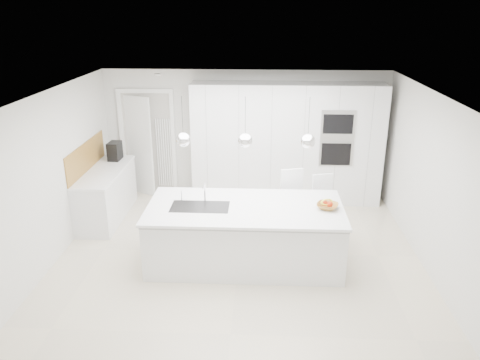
{
  "coord_description": "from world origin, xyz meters",
  "views": [
    {
      "loc": [
        0.33,
        -6.45,
        3.62
      ],
      "look_at": [
        0.0,
        0.3,
        1.1
      ],
      "focal_mm": 35.0,
      "sensor_mm": 36.0,
      "label": 1
    }
  ],
  "objects_px": {
    "island_base": "(245,237)",
    "espresso_machine": "(115,151)",
    "fruit_bowl": "(327,206)",
    "bar_stool_left": "(291,207)",
    "bar_stool_right": "(322,209)"
  },
  "relations": [
    {
      "from": "bar_stool_right",
      "to": "espresso_machine",
      "type": "bearing_deg",
      "value": 146.57
    },
    {
      "from": "island_base",
      "to": "fruit_bowl",
      "type": "xyz_separation_m",
      "value": [
        1.18,
        0.03,
        0.51
      ]
    },
    {
      "from": "bar_stool_right",
      "to": "fruit_bowl",
      "type": "bearing_deg",
      "value": -107.07
    },
    {
      "from": "fruit_bowl",
      "to": "espresso_machine",
      "type": "bearing_deg",
      "value": 150.44
    },
    {
      "from": "espresso_machine",
      "to": "bar_stool_left",
      "type": "bearing_deg",
      "value": -19.52
    },
    {
      "from": "island_base",
      "to": "bar_stool_right",
      "type": "distance_m",
      "value": 1.48
    },
    {
      "from": "bar_stool_left",
      "to": "bar_stool_right",
      "type": "xyz_separation_m",
      "value": [
        0.5,
        0.04,
        -0.04
      ]
    },
    {
      "from": "island_base",
      "to": "espresso_machine",
      "type": "bearing_deg",
      "value": 139.92
    },
    {
      "from": "espresso_machine",
      "to": "bar_stool_left",
      "type": "distance_m",
      "value": 3.55
    },
    {
      "from": "fruit_bowl",
      "to": "bar_stool_left",
      "type": "xyz_separation_m",
      "value": [
        -0.46,
        0.76,
        -0.35
      ]
    },
    {
      "from": "espresso_machine",
      "to": "island_base",
      "type": "bearing_deg",
      "value": -37.14
    },
    {
      "from": "island_base",
      "to": "espresso_machine",
      "type": "relative_size",
      "value": 8.24
    },
    {
      "from": "island_base",
      "to": "bar_stool_left",
      "type": "distance_m",
      "value": 1.08
    },
    {
      "from": "espresso_machine",
      "to": "bar_stool_right",
      "type": "distance_m",
      "value": 4.0
    },
    {
      "from": "island_base",
      "to": "bar_stool_left",
      "type": "xyz_separation_m",
      "value": [
        0.72,
        0.79,
        0.15
      ]
    }
  ]
}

